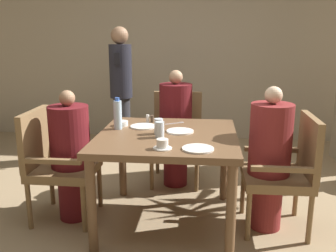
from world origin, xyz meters
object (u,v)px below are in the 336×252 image
at_px(bowl_small, 122,123).
at_px(chair_right_side, 287,168).
at_px(standing_host, 121,89).
at_px(glass_tall_mid, 159,126).
at_px(diner_in_left_chair, 71,154).
at_px(plate_main_left, 143,126).
at_px(chair_far_side, 177,133).
at_px(diner_in_right_chair, 269,158).
at_px(diner_in_far_chair, 176,127).
at_px(plate_main_right, 180,131).
at_px(glass_tall_near, 160,130).
at_px(teacup_with_saucer, 162,145).
at_px(plate_dessert_center, 198,149).
at_px(water_bottle, 118,114).
at_px(chair_left_side, 55,160).

bearing_deg(bowl_small, chair_right_side, -9.46).
relative_size(standing_host, glass_tall_mid, 13.19).
relative_size(diner_in_left_chair, plate_main_left, 4.99).
relative_size(chair_far_side, diner_in_right_chair, 0.81).
xyz_separation_m(diner_in_left_chair, diner_in_far_chair, (0.79, 0.79, 0.04)).
height_order(chair_far_side, plate_main_right, chair_far_side).
distance_m(diner_in_right_chair, bowl_small, 1.23).
bearing_deg(plate_main_right, plate_main_left, 158.70).
distance_m(plate_main_right, glass_tall_near, 0.23).
distance_m(standing_host, teacup_with_saucer, 2.15).
height_order(plate_main_right, bowl_small, bowl_small).
bearing_deg(chair_far_side, bowl_small, -119.95).
relative_size(plate_dessert_center, water_bottle, 0.84).
distance_m(diner_in_left_chair, plate_main_left, 0.63).
xyz_separation_m(diner_in_right_chair, teacup_with_saucer, (-0.78, -0.38, 0.20)).
xyz_separation_m(diner_in_far_chair, plate_main_left, (-0.22, -0.60, 0.16)).
bearing_deg(chair_far_side, glass_tall_near, -92.59).
distance_m(standing_host, plate_dessert_center, 2.24).
relative_size(diner_in_right_chair, plate_main_left, 5.23).
relative_size(chair_left_side, diner_in_left_chair, 0.85).
xyz_separation_m(chair_far_side, glass_tall_near, (-0.05, -1.03, 0.31)).
bearing_deg(glass_tall_mid, diner_in_left_chair, 179.61).
bearing_deg(plate_main_left, chair_far_side, 73.42).
relative_size(chair_far_side, plate_dessert_center, 4.21).
distance_m(standing_host, water_bottle, 1.56).
height_order(standing_host, teacup_with_saucer, standing_host).
xyz_separation_m(teacup_with_saucer, water_bottle, (-0.42, 0.49, 0.09)).
bearing_deg(standing_host, chair_right_side, -44.68).
bearing_deg(glass_tall_mid, diner_in_far_chair, 85.18).
height_order(chair_far_side, standing_host, standing_host).
bearing_deg(diner_in_right_chair, standing_host, 132.80).
distance_m(diner_in_right_chair, plate_main_right, 0.72).
bearing_deg(glass_tall_mid, plate_main_right, 25.22).
bearing_deg(chair_far_side, plate_dessert_center, -79.32).
bearing_deg(bowl_small, plate_main_left, -8.63).
distance_m(diner_in_right_chair, water_bottle, 1.24).
bearing_deg(plate_main_right, water_bottle, 175.20).
distance_m(chair_right_side, water_bottle, 1.40).
distance_m(plate_main_right, bowl_small, 0.53).
distance_m(diner_in_left_chair, teacup_with_saucer, 0.91).
relative_size(diner_in_left_chair, teacup_with_saucer, 8.36).
height_order(plate_main_right, plate_dessert_center, same).
bearing_deg(chair_left_side, plate_dessert_center, -17.66).
relative_size(standing_host, bowl_small, 14.54).
xyz_separation_m(diner_in_far_chair, water_bottle, (-0.42, -0.68, 0.27)).
xyz_separation_m(diner_in_far_chair, glass_tall_mid, (-0.07, -0.80, 0.21)).
bearing_deg(bowl_small, glass_tall_mid, -33.60).
xyz_separation_m(chair_left_side, chair_far_side, (0.93, 0.93, 0.00)).
bearing_deg(glass_tall_near, plate_main_right, 50.48).
relative_size(diner_in_far_chair, plate_main_right, 5.39).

